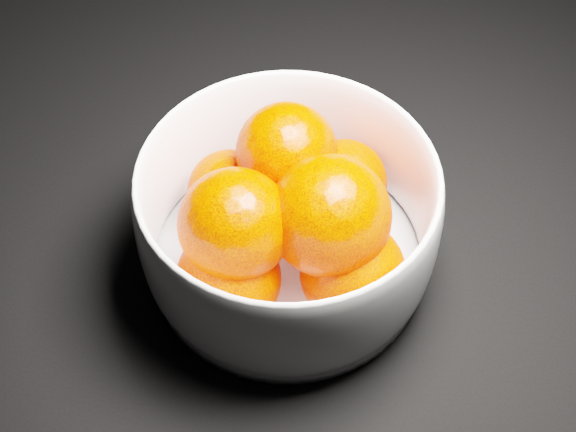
{
  "coord_description": "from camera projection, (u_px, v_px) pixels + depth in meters",
  "views": [
    {
      "loc": [
        -0.22,
        -0.6,
        0.5
      ],
      "look_at": [
        -0.25,
        -0.25,
        0.06
      ],
      "focal_mm": 50.0,
      "sensor_mm": 36.0,
      "label": 1
    }
  ],
  "objects": [
    {
      "name": "ground",
      "position": [
        574.0,
        65.0,
        0.75
      ],
      "size": [
        3.0,
        3.0,
        0.0
      ],
      "primitive_type": "cube",
      "color": "black",
      "rests_on": "ground"
    },
    {
      "name": "orange_pile",
      "position": [
        289.0,
        219.0,
        0.55
      ],
      "size": [
        0.16,
        0.16,
        0.12
      ],
      "color": "#FF2D00",
      "rests_on": "bowl"
    },
    {
      "name": "bowl",
      "position": [
        288.0,
        221.0,
        0.57
      ],
      "size": [
        0.21,
        0.21,
        0.1
      ],
      "rotation": [
        0.0,
        0.0,
        -0.21
      ],
      "color": "white",
      "rests_on": "ground"
    }
  ]
}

